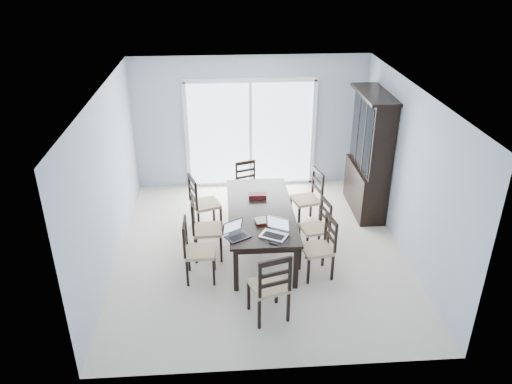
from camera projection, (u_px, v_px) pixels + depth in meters
The scene contains 24 objects.
floor at pixel (260, 250), 8.02m from camera, with size 5.00×5.00×0.00m, color beige.
ceiling at pixel (261, 91), 6.86m from camera, with size 5.00×5.00×0.00m, color white.
back_wall at pixel (250, 123), 9.67m from camera, with size 4.50×0.02×2.60m, color #A5B4C5.
wall_left at pixel (108, 181), 7.29m from camera, with size 0.02×5.00×2.60m, color #A5B4C5.
wall_right at pixel (408, 172), 7.58m from camera, with size 0.02×5.00×2.60m, color #A5B4C5.
balcony at pixel (248, 166), 11.16m from camera, with size 4.50×2.00×0.10m, color gray.
railing at pixel (245, 126), 11.79m from camera, with size 4.50×0.06×1.10m, color #99999E.
dining_table at pixel (260, 213), 7.72m from camera, with size 1.00×2.20×0.75m.
china_hutch at pixel (369, 155), 8.78m from camera, with size 0.50×1.38×2.20m.
sliding_door at pixel (251, 134), 9.74m from camera, with size 2.52×0.05×2.18m.
chair_left_near at pixel (193, 244), 7.09m from camera, with size 0.43×0.42×1.11m.
chair_left_mid at pixel (201, 222), 7.61m from camera, with size 0.45×0.44×1.14m.
chair_left_far at pixel (200, 198), 8.33m from camera, with size 0.56×0.55×1.16m.
chair_right_near at pixel (323, 240), 7.20m from camera, with size 0.49×0.48×1.09m.
chair_right_mid at pixel (320, 221), 7.78m from camera, with size 0.47×0.46×1.02m.
chair_right_far at pixel (311, 192), 8.54m from camera, with size 0.53×0.52×1.14m.
chair_end_near at pixel (271, 281), 6.26m from camera, with size 0.55×0.56×1.18m.
chair_end_far at pixel (247, 181), 9.09m from camera, with size 0.50×0.51×1.03m.
laptop_dark at pixel (238, 234), 6.92m from camera, with size 0.39×0.36×0.22m.
laptop_silver at pixel (274, 233), 6.94m from camera, with size 0.44×0.40×0.25m.
book_stack at pixel (264, 221), 7.31m from camera, with size 0.29×0.24×0.04m.
cell_phone at pixel (274, 243), 6.79m from camera, with size 0.12×0.06×0.01m, color black.
game_box at pixel (258, 196), 8.01m from camera, with size 0.28×0.14×0.07m, color #45110D.
hot_tub at pixel (215, 141), 10.93m from camera, with size 2.32×2.14×1.05m.
Camera 1 is at (-0.55, -6.73, 4.42)m, focal length 35.00 mm.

